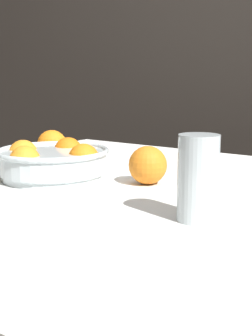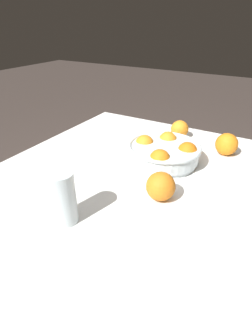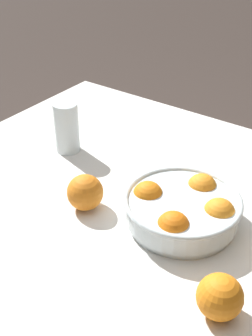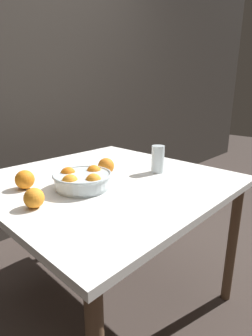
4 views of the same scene
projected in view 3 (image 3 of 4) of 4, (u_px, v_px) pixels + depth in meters
The scene contains 5 objects.
dining_table at pixel (115, 229), 1.12m from camera, with size 1.06×1.05×0.72m.
fruit_bowl at pixel (183, 209), 0.99m from camera, with size 0.25×0.25×0.08m.
juice_glass at pixel (67, 129), 1.24m from camera, with size 0.07×0.07×0.14m.
orange_loose_front at pixel (85, 192), 1.04m from camera, with size 0.08×0.08×0.08m, color orange.
orange_loose_aside at pixel (220, 297), 0.79m from camera, with size 0.08×0.08×0.08m, color orange.
Camera 3 is at (-0.52, 0.68, 1.37)m, focal length 50.00 mm.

